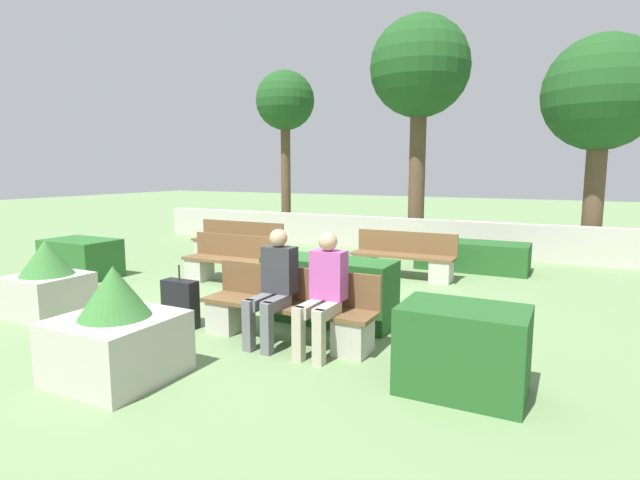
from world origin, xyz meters
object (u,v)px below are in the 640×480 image
(person_seated_woman, at_px, (324,288))
(planter_corner_left, at_px, (48,282))
(planter_corner_right, at_px, (116,333))
(person_seated_man, at_px, (274,282))
(tree_leftmost, at_px, (285,104))
(suitcase, at_px, (180,304))
(bench_right_side, at_px, (237,245))
(bench_left_side, at_px, (230,265))
(bench_front, at_px, (288,313))
(bench_back, at_px, (403,260))
(tree_center_left, at_px, (420,71))
(tree_center_right, at_px, (601,96))

(person_seated_woman, bearing_deg, planter_corner_left, -173.40)
(planter_corner_left, relative_size, planter_corner_right, 0.96)
(planter_corner_right, bearing_deg, person_seated_man, 61.64)
(planter_corner_left, height_order, tree_leftmost, tree_leftmost)
(planter_corner_right, height_order, suitcase, planter_corner_right)
(bench_right_side, bearing_deg, planter_corner_right, -63.51)
(person_seated_woman, bearing_deg, bench_left_side, 143.01)
(bench_right_side, height_order, tree_leftmost, tree_leftmost)
(bench_front, bearing_deg, bench_left_side, 139.21)
(planter_corner_left, bearing_deg, bench_back, 51.44)
(tree_center_left, bearing_deg, suitcase, -94.52)
(planter_corner_left, distance_m, planter_corner_right, 2.77)
(bench_back, xyz_separation_m, person_seated_man, (-0.23, -4.07, 0.40))
(bench_right_side, relative_size, tree_center_left, 0.37)
(bench_right_side, bearing_deg, person_seated_woman, -44.18)
(bench_left_side, distance_m, tree_center_right, 8.64)
(bench_front, height_order, bench_right_side, same)
(bench_left_side, bearing_deg, person_seated_man, -43.10)
(bench_left_side, distance_m, tree_leftmost, 7.38)
(person_seated_man, relative_size, tree_center_left, 0.23)
(bench_front, height_order, planter_corner_right, planter_corner_right)
(bench_back, bearing_deg, person_seated_woman, -80.34)
(bench_left_side, height_order, bench_back, same)
(planter_corner_right, bearing_deg, person_seated_woman, 46.25)
(bench_right_side, relative_size, suitcase, 2.70)
(person_seated_man, bearing_deg, bench_right_side, 130.97)
(bench_front, xyz_separation_m, bench_left_side, (-2.43, 2.10, -0.02))
(planter_corner_left, height_order, suitcase, planter_corner_left)
(tree_center_right, bearing_deg, bench_back, -129.49)
(bench_right_side, bearing_deg, bench_front, -47.08)
(suitcase, height_order, tree_center_right, tree_center_right)
(planter_corner_left, relative_size, suitcase, 1.30)
(bench_left_side, height_order, tree_leftmost, tree_leftmost)
(planter_corner_left, bearing_deg, person_seated_woman, 6.60)
(person_seated_man, relative_size, tree_leftmost, 0.27)
(person_seated_woman, bearing_deg, bench_right_side, 135.57)
(bench_right_side, xyz_separation_m, suitcase, (2.24, -4.23, -0.03))
(bench_left_side, relative_size, planter_corner_right, 1.62)
(bench_front, height_order, person_seated_man, person_seated_man)
(bench_left_side, height_order, planter_corner_left, planter_corner_left)
(person_seated_woman, bearing_deg, bench_front, 165.21)
(tree_leftmost, height_order, tree_center_right, tree_leftmost)
(bench_left_side, bearing_deg, tree_leftmost, 112.85)
(suitcase, bearing_deg, tree_leftmost, 112.31)
(bench_front, xyz_separation_m, planter_corner_left, (-3.47, -0.61, 0.13))
(bench_right_side, distance_m, tree_center_left, 6.45)
(person_seated_man, bearing_deg, tree_center_right, 66.86)
(bench_left_side, height_order, person_seated_man, person_seated_man)
(bench_back, relative_size, person_seated_woman, 1.45)
(bench_right_side, bearing_deg, bench_back, -1.53)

